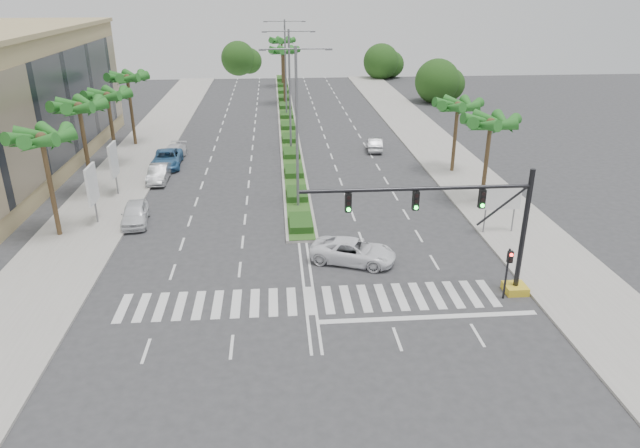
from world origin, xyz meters
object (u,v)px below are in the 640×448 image
object	(u,v)px
car_parked_c	(167,159)
car_parked_d	(174,153)
car_parked_a	(135,214)
car_right	(374,144)
car_parked_b	(159,174)
car_crossing	(353,251)

from	to	relation	value
car_parked_c	car_parked_d	xyz separation A→B (m)	(0.23, 2.43, -0.10)
car_parked_a	car_right	distance (m)	27.18
car_parked_a	car_parked_c	bearing A→B (deg)	83.11
car_right	car_parked_b	bearing A→B (deg)	28.49
car_parked_c	car_crossing	bearing A→B (deg)	-57.99
car_parked_a	car_right	size ratio (longest dim) A/B	1.08
car_parked_b	car_parked_c	xyz separation A→B (m)	(0.00, 4.47, 0.03)
car_parked_d	car_right	distance (m)	20.26
car_right	car_parked_d	bearing A→B (deg)	10.42
car_crossing	car_parked_d	bearing A→B (deg)	52.43
car_parked_c	car_right	size ratio (longest dim) A/B	1.35
car_parked_c	car_crossing	world-z (taller)	car_parked_c
car_parked_b	car_crossing	size ratio (longest dim) A/B	0.85
car_parked_a	car_crossing	size ratio (longest dim) A/B	0.84
car_parked_a	car_parked_b	xyz separation A→B (m)	(0.00, 9.43, -0.02)
car_parked_a	car_parked_d	distance (m)	16.33
car_crossing	car_right	distance (m)	25.98
car_parked_a	car_right	bearing A→B (deg)	34.37
car_parked_b	car_parked_c	distance (m)	4.47
car_parked_d	car_right	xyz separation A→B (m)	(20.20, 1.59, 0.01)
car_parked_a	car_right	xyz separation A→B (m)	(20.43, 17.92, -0.08)
car_parked_b	car_right	bearing A→B (deg)	21.87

